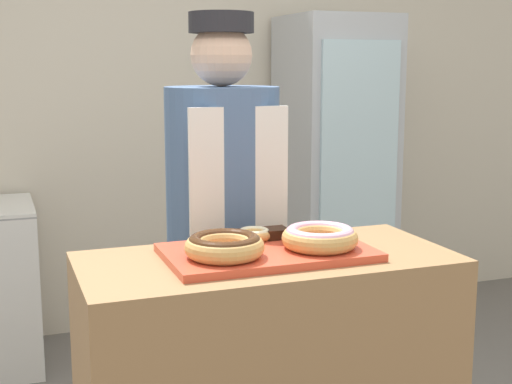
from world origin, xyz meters
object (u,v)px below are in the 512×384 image
Objects in this scene: donut_chocolate_glaze at (225,245)px; baker_person at (224,236)px; donut_light_glaze at (320,236)px; beverage_fridge at (334,173)px; serving_tray at (267,252)px; donut_mini_center at (254,234)px; brownie_back_left at (232,237)px; brownie_back_right at (275,233)px.

donut_chocolate_glaze is 0.64m from baker_person.
donut_light_glaze is 0.13× the size of beverage_fridge.
donut_chocolate_glaze is 0.14× the size of baker_person.
serving_tray is 0.12m from donut_mini_center.
baker_person is at bearing 72.75° from donut_chocolate_glaze.
serving_tray is 2.08m from beverage_fridge.
brownie_back_left is at bearing 180.00° from donut_mini_center.
donut_light_glaze reaches higher than brownie_back_right.
donut_light_glaze is 2.05m from beverage_fridge.
brownie_back_left is 0.14m from brownie_back_right.
serving_tray is at bearing -93.61° from baker_person.
serving_tray is at bearing -121.92° from beverage_fridge.
beverage_fridge is at bearing 62.36° from donut_light_glaze.
donut_mini_center is 0.06× the size of baker_person.
serving_tray is 0.16m from donut_chocolate_glaze.
baker_person reaches higher than donut_chocolate_glaze.
donut_chocolate_glaze is 0.28m from brownie_back_right.
serving_tray is 0.14m from brownie_back_right.
donut_chocolate_glaze is 2.21m from beverage_fridge.
beverage_fridge is at bearing 56.28° from donut_mini_center.
brownie_back_left is at bearing -103.95° from baker_person.
brownie_back_right is (0.14, 0.00, 0.00)m from brownie_back_left.
brownie_back_right is (0.22, 0.17, -0.02)m from donut_chocolate_glaze.
serving_tray is 2.66× the size of donut_light_glaze.
donut_mini_center reaches higher than serving_tray.
donut_chocolate_glaze is 2.10× the size of donut_mini_center.
donut_mini_center is (0.00, 0.12, 0.03)m from serving_tray.
donut_light_glaze is (0.30, 0.00, 0.00)m from donut_chocolate_glaze.
donut_mini_center is 0.44m from baker_person.
brownie_back_right is at bearing 0.00° from brownie_back_left.
brownie_back_right is 0.04× the size of beverage_fridge.
brownie_back_right is 0.04× the size of baker_person.
brownie_back_right is at bearing -121.95° from beverage_fridge.
donut_light_glaze reaches higher than serving_tray.
donut_chocolate_glaze is 3.04× the size of brownie_back_right.
beverage_fridge is (1.25, 1.81, -0.11)m from donut_chocolate_glaze.
serving_tray is 5.59× the size of donut_mini_center.
beverage_fridge reaches higher than donut_chocolate_glaze.
beverage_fridge is (1.03, 1.65, -0.09)m from brownie_back_right.
donut_light_glaze is 0.14× the size of baker_person.
donut_mini_center is (0.15, 0.17, -0.02)m from donut_chocolate_glaze.
beverage_fridge is at bearing 48.83° from baker_person.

